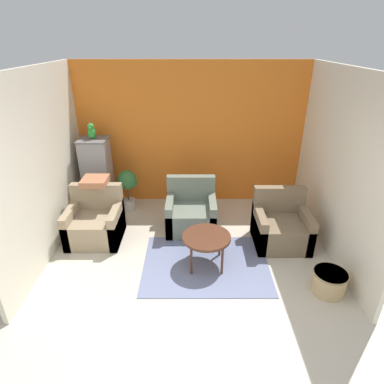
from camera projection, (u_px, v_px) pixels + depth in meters
ground_plane at (191, 325)px, 3.75m from camera, size 20.00×20.00×0.00m
wall_back_accent at (192, 135)px, 6.11m from camera, size 4.36×0.06×2.69m
wall_left at (43, 167)px, 4.63m from camera, size 0.06×3.24×2.69m
wall_right at (341, 167)px, 4.61m from camera, size 0.06×3.24×2.69m
area_rug at (207, 264)px, 4.74m from camera, size 1.83×1.39×0.01m
coffee_table at (208, 239)px, 4.55m from camera, size 0.69×0.69×0.50m
armchair_left at (97, 223)px, 5.25m from camera, size 0.84×0.77×0.87m
armchair_right at (282, 227)px, 5.13m from camera, size 0.84×0.77×0.87m
armchair_middle at (192, 213)px, 5.54m from camera, size 0.84×0.77×0.87m
birdcage at (99, 176)px, 5.98m from camera, size 0.52×0.52×1.41m
parrot at (93, 131)px, 5.62m from camera, size 0.13×0.24×0.29m
potted_plant at (129, 185)px, 6.04m from camera, size 0.40×0.36×0.81m
wicker_basket at (330, 282)px, 4.16m from camera, size 0.44×0.44×0.31m
throw_pillow at (96, 181)px, 5.22m from camera, size 0.41×0.41×0.10m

